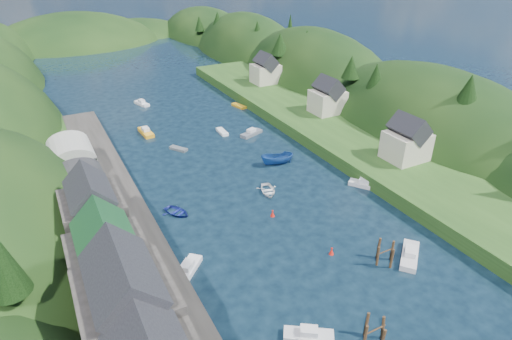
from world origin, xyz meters
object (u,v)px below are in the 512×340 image
channel_buoy_near (332,251)px  channel_buoy_far (273,214)px  piling_cluster_near (374,334)px  piling_cluster_far (385,255)px

channel_buoy_near → channel_buoy_far: size_ratio=1.00×
piling_cluster_near → channel_buoy_far: bearing=84.4°
piling_cluster_far → channel_buoy_near: bearing=137.5°
channel_buoy_near → channel_buoy_far: 11.74m
piling_cluster_far → channel_buoy_near: (-4.97, 4.55, -0.78)m
channel_buoy_near → piling_cluster_far: bearing=-42.5°
piling_cluster_near → channel_buoy_far: size_ratio=3.33×
piling_cluster_near → channel_buoy_near: piling_cluster_near is taller
channel_buoy_near → piling_cluster_near: bearing=-109.8°
piling_cluster_near → channel_buoy_near: 14.46m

